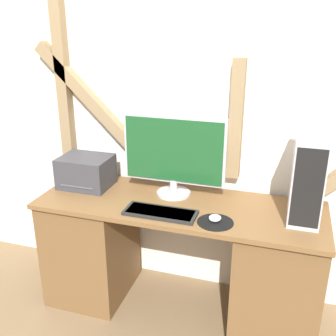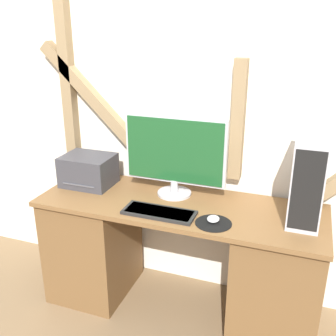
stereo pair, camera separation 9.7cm
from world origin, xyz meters
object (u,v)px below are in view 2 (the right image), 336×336
printer (88,170)px  keyboard (159,212)px  monitor (175,154)px  computer_tower (308,180)px  mouse (213,219)px

printer → keyboard: bearing=-21.9°
monitor → computer_tower: monitor is taller
monitor → keyboard: 0.40m
monitor → keyboard: monitor is taller
mouse → printer: size_ratio=0.24×
keyboard → computer_tower: bearing=14.5°
printer → computer_tower: bearing=-1.7°
mouse → computer_tower: computer_tower is taller
keyboard → computer_tower: computer_tower is taller
monitor → computer_tower: size_ratio=1.34×
monitor → computer_tower: bearing=-6.4°
mouse → printer: 0.97m
computer_tower → printer: size_ratio=1.46×
keyboard → mouse: 0.32m
monitor → mouse: size_ratio=8.23×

